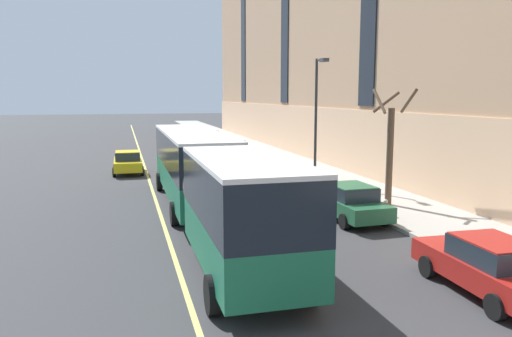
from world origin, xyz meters
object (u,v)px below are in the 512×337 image
parked_car_silver_3 (234,149)px  street_lamp (317,108)px  parked_car_darkgray_5 (210,138)px  city_bus (205,175)px  parked_car_red_1 (489,266)px  street_tree_mid_block (390,147)px  fire_hydrant (385,208)px  parked_car_green_0 (349,202)px  taxi_cab (128,162)px

parked_car_silver_3 → street_lamp: size_ratio=0.64×
parked_car_darkgray_5 → city_bus: bearing=-100.2°
parked_car_silver_3 → street_lamp: (1.81, -14.56, 3.79)m
parked_car_red_1 → street_tree_mid_block: 10.79m
parked_car_darkgray_5 → fire_hydrant: size_ratio=5.94×
city_bus → street_tree_mid_block: bearing=6.0°
street_lamp → fire_hydrant: (-0.10, -8.29, -4.08)m
parked_car_red_1 → street_lamp: street_lamp is taller
parked_car_silver_3 → fire_hydrant: 22.92m
fire_hydrant → parked_car_silver_3: bearing=94.3°
parked_car_darkgray_5 → street_tree_mid_block: 32.69m
parked_car_darkgray_5 → street_lamp: size_ratio=0.59×
fire_hydrant → city_bus: bearing=172.3°
city_bus → street_lamp: bearing=42.9°
parked_car_red_1 → street_lamp: (1.65, 16.49, 3.79)m
parked_car_red_1 → street_lamp: bearing=84.3°
parked_car_silver_3 → fire_hydrant: (1.71, -22.86, -0.29)m
city_bus → street_lamp: size_ratio=2.78×
parked_car_red_1 → street_lamp: size_ratio=0.65×
street_tree_mid_block → parked_car_darkgray_5: bearing=95.3°
city_bus → fire_hydrant: (7.70, -1.04, -1.60)m
parked_car_darkgray_5 → parked_car_red_1: bearing=-89.8°
parked_car_silver_3 → parked_car_darkgray_5: (-0.01, 11.62, -0.00)m
fire_hydrant → parked_car_green_0: bearing=169.1°
street_tree_mid_block → street_lamp: size_ratio=0.75×
city_bus → street_lamp: 10.94m
parked_car_green_0 → parked_car_darkgray_5: size_ratio=1.13×
parked_car_green_0 → fire_hydrant: size_ratio=6.69×
city_bus → street_lamp: street_lamp is taller
parked_car_silver_3 → street_tree_mid_block: (2.98, -20.86, 2.14)m
parked_car_green_0 → street_tree_mid_block: (2.88, 1.68, 2.14)m
parked_car_silver_3 → street_tree_mid_block: street_tree_mid_block is taller
parked_car_red_1 → parked_car_darkgray_5: size_ratio=1.11×
city_bus → street_tree_mid_block: size_ratio=3.68×
street_tree_mid_block → fire_hydrant: size_ratio=7.63×
parked_car_silver_3 → taxi_cab: (-8.94, -6.83, -0.00)m
parked_car_silver_3 → fire_hydrant: size_ratio=6.47×
parked_car_green_0 → parked_car_silver_3: bearing=90.3°
parked_car_red_1 → street_tree_mid_block: street_tree_mid_block is taller
parked_car_green_0 → parked_car_red_1: same height
street_lamp → parked_car_darkgray_5: bearing=94.0°
city_bus → parked_car_darkgray_5: city_bus is taller
fire_hydrant → parked_car_red_1: bearing=-100.7°
parked_car_green_0 → parked_car_red_1: (0.05, -8.50, -0.00)m
parked_car_silver_3 → fire_hydrant: parked_car_silver_3 is taller
parked_car_green_0 → parked_car_red_1: 8.50m
parked_car_green_0 → taxi_cab: 18.13m
city_bus → parked_car_red_1: 11.18m
taxi_cab → fire_hydrant: (10.65, -16.02, -0.29)m
parked_car_darkgray_5 → street_lamp: bearing=-86.0°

